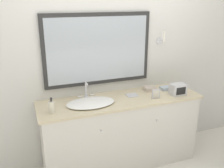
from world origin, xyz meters
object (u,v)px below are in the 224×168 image
soap_bottle (52,107)px  appliance_box (178,89)px  sink_basin (91,102)px  picture_frame (156,94)px

soap_bottle → appliance_box: (1.54, -0.02, 0.00)m
sink_basin → appliance_box: sink_basin is taller
picture_frame → sink_basin: bearing=171.2°
sink_basin → soap_bottle: sink_basin is taller
soap_bottle → picture_frame: (1.22, -0.04, -0.01)m
appliance_box → picture_frame: size_ratio=1.54×
sink_basin → appliance_box: bearing=-5.1°
soap_bottle → appliance_box: size_ratio=0.94×
sink_basin → picture_frame: 0.79m
appliance_box → soap_bottle: bearing=179.4°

